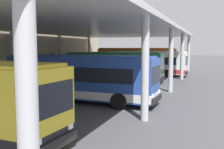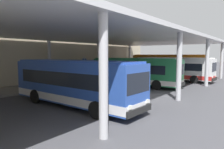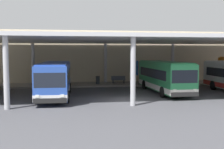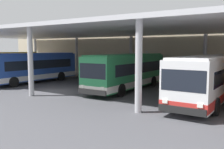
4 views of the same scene
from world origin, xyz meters
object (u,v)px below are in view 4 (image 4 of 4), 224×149
(bus_middle_bay, at_px, (128,71))
(trash_bin, at_px, (115,72))
(banner_sign, at_px, (147,63))
(bus_nearest_bay, at_px, (0,64))
(bus_second_bay, at_px, (33,67))
(bench_waiting, at_px, (134,73))
(bus_far_bay, at_px, (208,78))

(bus_middle_bay, bearing_deg, trash_bin, 129.47)
(bus_middle_bay, xyz_separation_m, banner_sign, (-1.34, 6.76, 0.32))
(bus_middle_bay, xyz_separation_m, trash_bin, (-6.02, 7.31, -0.98))
(banner_sign, bearing_deg, bus_nearest_bay, -160.05)
(bus_second_bay, distance_m, bench_waiting, 11.84)
(bus_middle_bay, bearing_deg, bus_second_bay, -172.24)
(trash_bin, bearing_deg, bus_middle_bay, -50.53)
(trash_bin, bearing_deg, bus_nearest_bay, -152.06)
(bus_nearest_bay, distance_m, banner_sign, 19.27)
(bus_nearest_bay, relative_size, bus_far_bay, 1.01)
(bus_middle_bay, height_order, banner_sign, banner_sign)
(trash_bin, bearing_deg, bus_second_bay, -118.78)
(bus_nearest_bay, height_order, bus_middle_bay, same)
(bus_far_bay, bearing_deg, trash_bin, 145.52)
(bus_middle_bay, relative_size, trash_bin, 10.76)
(bus_far_bay, bearing_deg, banner_sign, 135.04)
(banner_sign, bearing_deg, bus_second_bay, -139.10)
(bench_waiting, distance_m, trash_bin, 2.69)
(bus_nearest_bay, relative_size, bus_second_bay, 1.01)
(bus_nearest_bay, height_order, trash_bin, bus_nearest_bay)
(bus_nearest_bay, xyz_separation_m, bench_waiting, (16.10, 7.45, -0.99))
(bus_second_bay, relative_size, bench_waiting, 5.89)
(bus_far_bay, xyz_separation_m, bench_waiting, (-10.54, 9.40, -0.99))
(bus_second_bay, distance_m, trash_bin, 10.07)
(banner_sign, bearing_deg, trash_bin, 173.29)
(bus_far_bay, xyz_separation_m, trash_bin, (-13.22, 9.08, -0.98))
(bus_far_bay, bearing_deg, bench_waiting, 138.27)
(trash_bin, bearing_deg, bus_far_bay, -34.48)
(bus_nearest_bay, relative_size, trash_bin, 10.88)
(bus_far_bay, distance_m, trash_bin, 16.07)
(bus_middle_bay, distance_m, trash_bin, 9.52)
(banner_sign, bearing_deg, bus_far_bay, -44.96)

